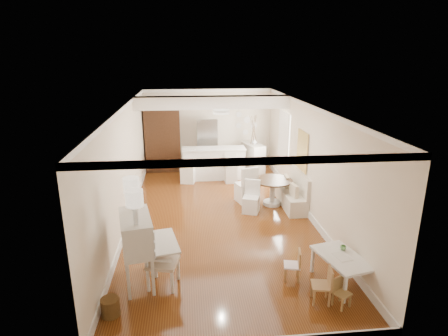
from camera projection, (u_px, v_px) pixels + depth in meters
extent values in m
plane|color=brown|center=(220.00, 217.00, 9.51)|extent=(9.00, 9.00, 0.00)
cube|color=white|center=(219.00, 106.00, 8.69)|extent=(4.50, 9.00, 0.04)
cube|color=#EFE1CA|center=(208.00, 129.00, 13.38)|extent=(4.50, 0.04, 2.80)
cube|color=#EFE1CA|center=(250.00, 262.00, 4.82)|extent=(4.50, 0.04, 2.80)
cube|color=#EFE1CA|center=(125.00, 167.00, 8.88)|extent=(0.04, 9.00, 2.80)
cube|color=#EFE1CA|center=(309.00, 161.00, 9.32)|extent=(0.04, 9.00, 2.80)
cube|color=white|center=(212.00, 102.00, 10.84)|extent=(4.50, 0.45, 0.36)
cube|color=tan|center=(302.00, 151.00, 9.75)|extent=(0.04, 0.84, 1.04)
cube|color=white|center=(284.00, 136.00, 11.56)|extent=(0.04, 1.10, 1.40)
cylinder|color=#381E11|center=(174.00, 117.00, 13.11)|extent=(0.30, 0.03, 0.30)
cylinder|color=white|center=(221.00, 112.00, 8.23)|extent=(0.36, 0.36, 0.08)
cube|color=silver|center=(137.00, 250.00, 6.60)|extent=(1.21, 1.22, 1.30)
cube|color=silver|center=(163.00, 261.00, 6.57)|extent=(0.66, 0.66, 0.95)
cylinder|color=brown|center=(110.00, 307.00, 5.90)|extent=(0.36, 0.36, 0.30)
cube|color=white|center=(341.00, 270.00, 6.68)|extent=(0.89, 1.21, 0.54)
cube|color=#9A7346|center=(321.00, 285.00, 6.17)|extent=(0.37, 0.37, 0.65)
cube|color=tan|center=(292.00, 265.00, 6.80)|extent=(0.34, 0.34, 0.60)
cube|color=#9C7A46|center=(342.00, 293.00, 6.08)|extent=(0.33, 0.33, 0.51)
cube|color=silver|center=(292.00, 189.00, 10.04)|extent=(0.52, 1.60, 0.98)
cylinder|color=#3E2714|center=(272.00, 192.00, 10.19)|extent=(1.36, 1.36, 0.72)
cube|color=white|center=(251.00, 197.00, 9.68)|extent=(0.52, 0.53, 0.84)
cube|color=white|center=(246.00, 184.00, 10.35)|extent=(0.63, 0.64, 1.04)
cube|color=white|center=(214.00, 163.00, 12.32)|extent=(2.05, 0.65, 1.03)
cube|color=white|center=(188.00, 166.00, 11.91)|extent=(0.51, 0.51, 1.07)
cube|color=silver|center=(231.00, 168.00, 11.95)|extent=(0.39, 0.39, 0.93)
cube|color=#381E11|center=(163.00, 138.00, 13.00)|extent=(1.20, 0.60, 2.30)
imported|color=silver|center=(217.00, 144.00, 13.22)|extent=(0.75, 0.65, 1.80)
cube|color=beige|center=(253.00, 157.00, 13.11)|extent=(0.74, 1.11, 0.98)
imported|color=#6CAA63|center=(343.00, 248.00, 6.81)|extent=(0.13, 0.13, 0.08)
imported|color=silver|center=(254.00, 142.00, 12.90)|extent=(0.21, 0.21, 0.18)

